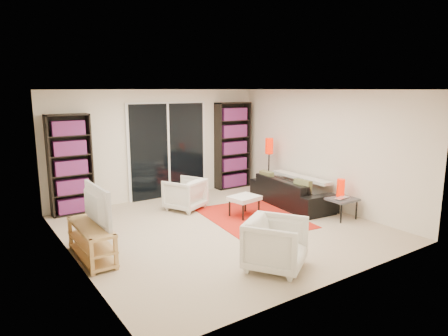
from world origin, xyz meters
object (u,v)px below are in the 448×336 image
at_px(bookshelf_left, 70,165).
at_px(armchair_back, 185,194).
at_px(side_table, 341,200).
at_px(floor_lamp, 269,152).
at_px(tv_stand, 92,241).
at_px(ottoman, 244,199).
at_px(armchair_front, 276,244).
at_px(sofa, 291,191).
at_px(bookshelf_right, 233,146).

relative_size(bookshelf_left, armchair_back, 2.78).
height_order(side_table, floor_lamp, floor_lamp).
distance_m(bookshelf_left, tv_stand, 2.49).
bearing_deg(ottoman, armchair_back, 124.14).
xyz_separation_m(ottoman, side_table, (1.43, -1.12, 0.01)).
height_order(bookshelf_left, floor_lamp, bookshelf_left).
relative_size(tv_stand, ottoman, 1.96).
bearing_deg(tv_stand, armchair_front, -41.54).
distance_m(bookshelf_left, armchair_back, 2.28).
relative_size(bookshelf_left, armchair_front, 2.53).
bearing_deg(sofa, armchair_back, 69.44).
height_order(tv_stand, ottoman, tv_stand).
bearing_deg(ottoman, bookshelf_right, 59.88).
relative_size(tv_stand, side_table, 2.23).
xyz_separation_m(armchair_back, side_table, (2.14, -2.17, 0.04)).
xyz_separation_m(bookshelf_right, ottoman, (-1.18, -2.03, -0.71)).
bearing_deg(tv_stand, bookshelf_left, 82.12).
bearing_deg(armchair_front, sofa, 9.34).
relative_size(bookshelf_left, floor_lamp, 1.48).
height_order(ottoman, side_table, same).
bearing_deg(sofa, floor_lamp, -4.95).
bearing_deg(tv_stand, floor_lamp, 16.63).
height_order(ottoman, floor_lamp, floor_lamp).
distance_m(bookshelf_right, sofa, 2.11).
height_order(bookshelf_right, floor_lamp, bookshelf_right).
height_order(bookshelf_right, armchair_back, bookshelf_right).
xyz_separation_m(bookshelf_right, sofa, (0.11, -1.96, -0.76)).
height_order(armchair_front, ottoman, armchair_front).
distance_m(sofa, side_table, 1.20).
distance_m(bookshelf_left, floor_lamp, 4.26).
xyz_separation_m(bookshelf_right, side_table, (0.25, -3.16, -0.69)).
xyz_separation_m(ottoman, floor_lamp, (1.47, 1.01, 0.65)).
distance_m(bookshelf_left, armchair_front, 4.46).
bearing_deg(side_table, armchair_front, -158.97).
relative_size(tv_stand, armchair_back, 1.70).
height_order(armchair_front, side_table, armchair_front).
height_order(armchair_front, floor_lamp, floor_lamp).
bearing_deg(bookshelf_left, armchair_front, -68.24).
xyz_separation_m(bookshelf_left, armchair_front, (1.64, -4.10, -0.62)).
relative_size(bookshelf_left, ottoman, 3.19).
bearing_deg(bookshelf_left, armchair_back, -26.66).
bearing_deg(bookshelf_right, sofa, -86.73).
distance_m(sofa, ottoman, 1.30).
distance_m(tv_stand, floor_lamp, 4.71).
height_order(sofa, side_table, sofa).
bearing_deg(tv_stand, side_table, -10.19).
distance_m(sofa, armchair_back, 2.23).
distance_m(bookshelf_left, bookshelf_right, 3.85).
bearing_deg(ottoman, tv_stand, -173.78).
xyz_separation_m(armchair_back, floor_lamp, (2.18, -0.05, 0.68)).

